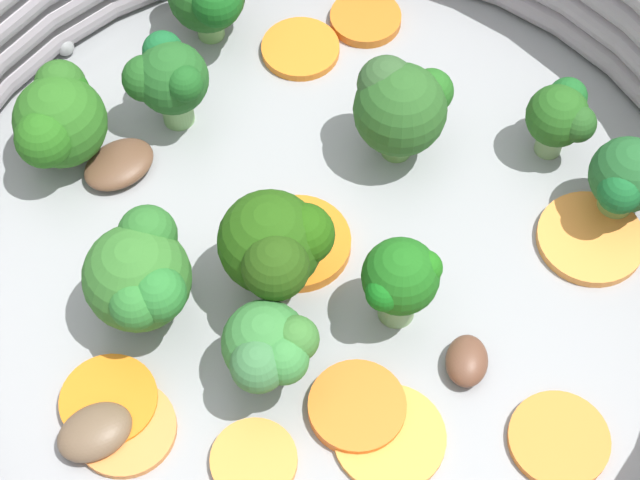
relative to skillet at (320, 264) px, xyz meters
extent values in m
plane|color=#252025|center=(0.00, 0.00, -0.01)|extent=(4.00, 4.00, 0.00)
cylinder|color=#939699|center=(0.00, 0.00, 0.00)|extent=(0.35, 0.35, 0.01)
torus|color=#9B919A|center=(0.00, 0.00, 0.01)|extent=(0.37, 0.37, 0.02)
torus|color=#9B919A|center=(0.00, 0.00, 0.03)|extent=(0.37, 0.37, 0.02)
torus|color=#9B919A|center=(0.00, 0.00, 0.04)|extent=(0.37, 0.37, 0.02)
torus|color=#9B919A|center=(0.00, 0.00, 0.06)|extent=(0.37, 0.37, 0.02)
sphere|color=#97989B|center=(-0.03, -0.17, 0.01)|extent=(0.01, 0.01, 0.01)
cylinder|color=orange|center=(0.09, 0.03, 0.01)|extent=(0.04, 0.04, 0.00)
cylinder|color=orange|center=(0.05, 0.05, 0.01)|extent=(0.05, 0.05, 0.01)
cylinder|color=orange|center=(0.02, 0.12, 0.01)|extent=(0.06, 0.06, 0.00)
cylinder|color=orange|center=(0.10, -0.04, 0.01)|extent=(0.06, 0.06, 0.01)
cylinder|color=orange|center=(-0.09, -0.07, 0.01)|extent=(0.05, 0.05, 0.00)
cylinder|color=#F19A3B|center=(0.06, 0.07, 0.01)|extent=(0.06, 0.06, 0.00)
cylinder|color=orange|center=(-0.13, -0.05, 0.01)|extent=(0.04, 0.04, 0.00)
cylinder|color=orange|center=(0.11, -0.02, 0.01)|extent=(0.05, 0.05, 0.00)
cylinder|color=orange|center=(-0.07, 0.10, 0.01)|extent=(0.07, 0.07, 0.00)
cylinder|color=orange|center=(0.00, -0.01, 0.01)|extent=(0.06, 0.06, 0.01)
cylinder|color=#7BA46A|center=(0.02, -0.01, 0.02)|extent=(0.01, 0.01, 0.02)
sphere|color=#224E0F|center=(0.02, -0.01, 0.04)|extent=(0.04, 0.04, 0.04)
sphere|color=#22450F|center=(0.03, 0.00, 0.05)|extent=(0.03, 0.03, 0.03)
sphere|color=#20510D|center=(0.01, 0.00, 0.04)|extent=(0.03, 0.03, 0.03)
cylinder|color=#7BA567|center=(0.01, 0.04, 0.02)|extent=(0.02, 0.02, 0.02)
sphere|color=#1B6018|center=(0.01, 0.04, 0.04)|extent=(0.03, 0.03, 0.03)
sphere|color=#1C6915|center=(0.00, 0.05, 0.04)|extent=(0.01, 0.01, 0.01)
sphere|color=#136616|center=(0.02, 0.04, 0.04)|extent=(0.01, 0.01, 0.01)
cylinder|color=#7EB16A|center=(-0.03, -0.10, 0.02)|extent=(0.01, 0.01, 0.02)
sphere|color=#1F5720|center=(-0.03, -0.10, 0.03)|extent=(0.03, 0.03, 0.03)
sphere|color=#165B2A|center=(-0.04, -0.10, 0.04)|extent=(0.02, 0.02, 0.02)
sphere|color=#1A541D|center=(-0.03, -0.08, 0.04)|extent=(0.02, 0.02, 0.02)
sphere|color=#1E521C|center=(-0.02, -0.10, 0.04)|extent=(0.02, 0.02, 0.02)
cylinder|color=#78A44F|center=(-0.09, 0.10, 0.01)|extent=(0.02, 0.02, 0.02)
sphere|color=#1F5827|center=(-0.09, 0.10, 0.03)|extent=(0.03, 0.03, 0.03)
sphere|color=#165B27|center=(-0.08, 0.10, 0.03)|extent=(0.02, 0.02, 0.02)
cylinder|color=#80AD69|center=(0.01, -0.13, 0.01)|extent=(0.02, 0.02, 0.01)
sphere|color=#28631C|center=(0.01, -0.13, 0.03)|extent=(0.04, 0.04, 0.04)
sphere|color=#1E5D15|center=(0.00, -0.13, 0.04)|extent=(0.02, 0.02, 0.02)
sphere|color=#285C1D|center=(0.00, -0.13, 0.04)|extent=(0.02, 0.02, 0.02)
sphere|color=#246117|center=(0.03, -0.12, 0.04)|extent=(0.03, 0.03, 0.03)
cylinder|color=#5E8C42|center=(0.06, -0.05, 0.01)|extent=(0.01, 0.01, 0.02)
sphere|color=#326E29|center=(0.06, -0.05, 0.03)|extent=(0.04, 0.04, 0.04)
sphere|color=#2B722C|center=(0.07, -0.04, 0.04)|extent=(0.02, 0.02, 0.02)
sphere|color=#296726|center=(0.05, -0.05, 0.04)|extent=(0.02, 0.02, 0.02)
sphere|color=#28732D|center=(0.06, -0.03, 0.04)|extent=(0.02, 0.02, 0.02)
cylinder|color=#6CA450|center=(-0.07, 0.00, 0.01)|extent=(0.01, 0.01, 0.02)
sphere|color=#275721|center=(-0.07, 0.00, 0.04)|extent=(0.04, 0.04, 0.04)
sphere|color=#225F1D|center=(-0.08, 0.01, 0.04)|extent=(0.02, 0.02, 0.02)
sphere|color=#30542A|center=(-0.07, -0.01, 0.04)|extent=(0.03, 0.03, 0.03)
cylinder|color=#8EB16A|center=(0.06, 0.01, 0.01)|extent=(0.01, 0.01, 0.02)
sphere|color=#357936|center=(0.06, 0.01, 0.03)|extent=(0.03, 0.03, 0.03)
sphere|color=#37722E|center=(0.05, 0.02, 0.04)|extent=(0.02, 0.02, 0.02)
sphere|color=#37803A|center=(0.06, 0.02, 0.04)|extent=(0.02, 0.02, 0.02)
sphere|color=#3A753F|center=(0.07, 0.01, 0.04)|extent=(0.02, 0.02, 0.02)
cylinder|color=#7FB561|center=(-0.08, -0.11, 0.01)|extent=(0.01, 0.01, 0.02)
sphere|color=#155519|center=(-0.07, -0.10, 0.04)|extent=(0.02, 0.02, 0.02)
cylinder|color=#84A66C|center=(-0.10, 0.06, 0.01)|extent=(0.01, 0.01, 0.02)
sphere|color=#23571A|center=(-0.10, 0.06, 0.03)|extent=(0.03, 0.03, 0.03)
sphere|color=#1A5B22|center=(-0.11, 0.06, 0.03)|extent=(0.02, 0.02, 0.02)
sphere|color=#23511E|center=(-0.10, 0.07, 0.03)|extent=(0.02, 0.02, 0.02)
ellipsoid|color=brown|center=(0.01, 0.08, 0.01)|extent=(0.03, 0.02, 0.01)
ellipsoid|color=brown|center=(0.11, -0.03, 0.01)|extent=(0.04, 0.03, 0.01)
ellipsoid|color=brown|center=(0.01, -0.10, 0.01)|extent=(0.04, 0.03, 0.01)
camera|label=1|loc=(0.20, 0.12, 0.40)|focal=60.00mm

